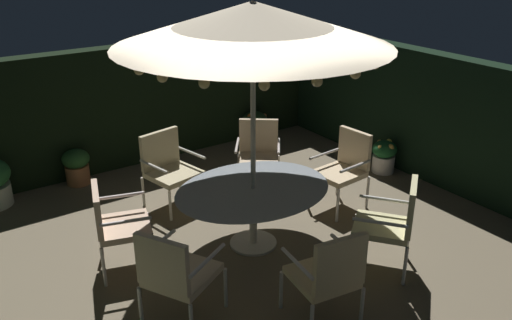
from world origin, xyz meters
TOP-DOWN VIEW (x-y plane):
  - ground_plane at (0.00, 0.00)m, footprint 6.83×6.58m
  - hedge_backdrop_rear at (0.00, 3.14)m, footprint 6.83×0.30m
  - hedge_backdrop_right at (3.27, 0.00)m, footprint 0.30×6.58m
  - patio_dining_table at (0.08, 0.03)m, footprint 1.82×1.46m
  - patio_umbrella at (0.08, 0.03)m, footprint 2.82×2.82m
  - patio_chair_north at (1.00, 1.25)m, footprint 0.83×0.83m
  - patio_chair_northeast at (-0.24, 1.53)m, footprint 0.76×0.73m
  - patio_chair_east at (-1.38, 0.46)m, footprint 0.71×0.75m
  - patio_chair_southeast at (-1.26, -0.71)m, footprint 0.82×0.80m
  - patio_chair_south at (-0.14, -1.49)m, footprint 0.65×0.66m
  - patio_chair_southwest at (1.02, -1.19)m, footprint 0.81×0.82m
  - patio_chair_west at (1.61, 0.16)m, footprint 0.65×0.61m
  - potted_plant_left_near at (2.86, 0.60)m, footprint 0.37×0.37m
  - potted_plant_back_left at (2.00, 2.78)m, footprint 0.48×0.48m
  - potted_plant_left_far at (-1.08, 2.82)m, footprint 0.39×0.39m

SIDE VIEW (x-z plane):
  - ground_plane at x=0.00m, z-range -0.02..0.00m
  - potted_plant_back_left at x=2.00m, z-range -0.01..0.52m
  - potted_plant_left_near at x=2.86m, z-range 0.02..0.52m
  - potted_plant_left_far at x=-1.08m, z-range 0.02..0.55m
  - patio_chair_north at x=1.00m, z-range 0.07..1.03m
  - patio_chair_northeast at x=-0.24m, z-range 0.06..1.04m
  - patio_chair_south at x=-0.14m, z-range 0.06..1.06m
  - patio_chair_southeast at x=-1.26m, z-range 0.07..1.08m
  - patio_chair_east at x=-1.38m, z-range 0.10..1.06m
  - patio_chair_southwest at x=1.02m, z-range 0.07..1.10m
  - patio_chair_west at x=1.61m, z-range 0.08..1.10m
  - patio_dining_table at x=0.08m, z-range 0.26..0.99m
  - hedge_backdrop_rear at x=0.00m, z-range 0.00..1.84m
  - hedge_backdrop_right at x=3.27m, z-range 0.00..1.84m
  - patio_umbrella at x=0.08m, z-range 1.11..3.93m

